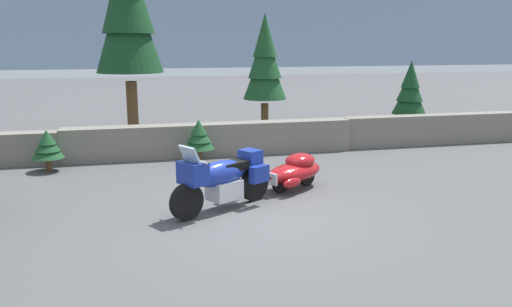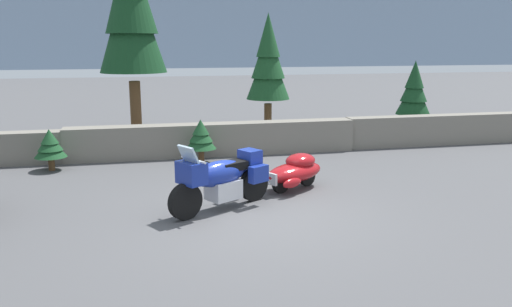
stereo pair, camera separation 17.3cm
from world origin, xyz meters
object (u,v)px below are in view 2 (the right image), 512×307
object	(u,v)px
touring_motorcycle	(221,178)
pine_tree_secondary	(414,91)
pine_tree_tall	(130,1)
pine_tree_far_right	(268,61)
car_shaped_trailer	(295,171)

from	to	relation	value
touring_motorcycle	pine_tree_secondary	size ratio (longest dim) A/B	0.81
pine_tree_tall	pine_tree_far_right	xyz separation A→B (m)	(4.17, 0.20, -1.74)
car_shaped_trailer	pine_tree_secondary	distance (m)	7.28
car_shaped_trailer	pine_tree_far_right	size ratio (longest dim) A/B	0.52
touring_motorcycle	pine_tree_secondary	world-z (taller)	pine_tree_secondary
car_shaped_trailer	pine_tree_far_right	distance (m)	6.31
car_shaped_trailer	pine_tree_far_right	xyz separation A→B (m)	(0.86, 5.89, 2.10)
touring_motorcycle	pine_tree_secondary	bearing A→B (deg)	39.03
touring_motorcycle	pine_tree_far_right	distance (m)	7.62
pine_tree_tall	pine_tree_far_right	size ratio (longest dim) A/B	1.69
car_shaped_trailer	pine_tree_secondary	world-z (taller)	pine_tree_secondary
pine_tree_tall	pine_tree_far_right	world-z (taller)	pine_tree_tall
car_shaped_trailer	pine_tree_tall	xyz separation A→B (m)	(-3.31, 5.68, 3.84)
touring_motorcycle	car_shaped_trailer	xyz separation A→B (m)	(1.75, 1.02, -0.21)
pine_tree_secondary	pine_tree_tall	bearing A→B (deg)	173.95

